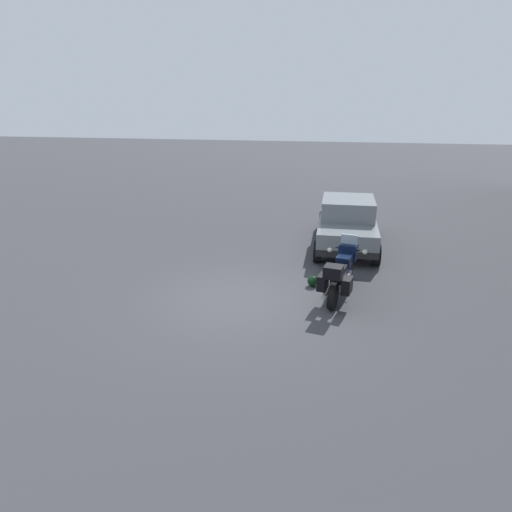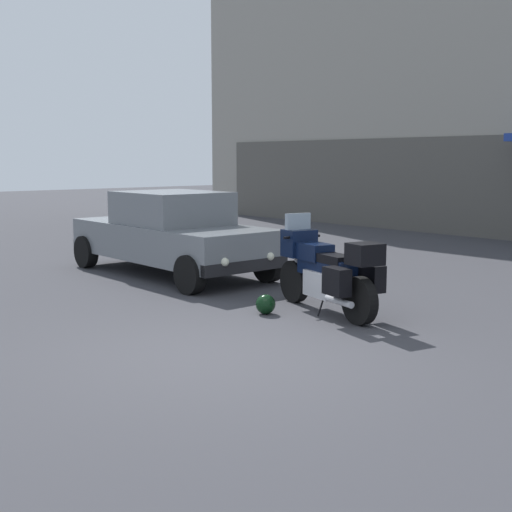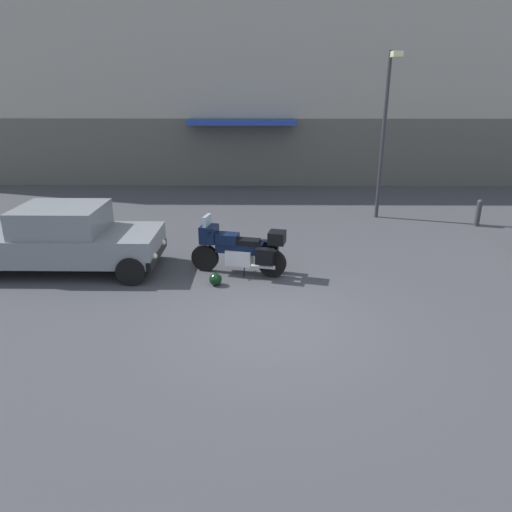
% 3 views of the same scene
% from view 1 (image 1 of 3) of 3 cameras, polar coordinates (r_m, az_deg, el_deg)
% --- Properties ---
extents(ground_plane, '(80.00, 80.00, 0.00)m').
position_cam_1_polar(ground_plane, '(11.07, -2.50, -5.58)').
color(ground_plane, '#38383D').
extents(motorcycle, '(2.24, 1.01, 1.36)m').
position_cam_1_polar(motorcycle, '(11.25, 10.50, -2.02)').
color(motorcycle, black).
rests_on(motorcycle, ground).
extents(helmet, '(0.28, 0.28, 0.28)m').
position_cam_1_polar(helmet, '(11.91, 7.05, -3.10)').
color(helmet, black).
rests_on(helmet, ground).
extents(car_sedan_far, '(4.59, 1.92, 1.56)m').
position_cam_1_polar(car_sedan_far, '(15.16, 11.23, 4.17)').
color(car_sedan_far, slate).
rests_on(car_sedan_far, ground).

